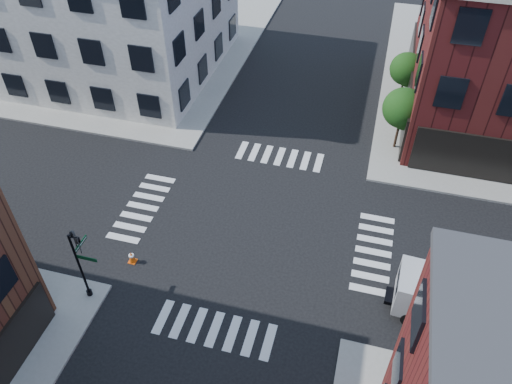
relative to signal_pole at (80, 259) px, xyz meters
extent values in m
plane|color=black|center=(6.72, 6.68, -2.86)|extent=(120.00, 120.00, 0.00)
cube|color=gray|center=(-14.28, 27.68, -2.78)|extent=(30.00, 30.00, 0.15)
cylinder|color=black|center=(14.22, 16.68, -1.97)|extent=(0.18, 0.18, 1.47)
cylinder|color=black|center=(14.22, 16.68, -1.24)|extent=(0.12, 0.12, 1.47)
sphere|color=#10380F|center=(14.22, 16.68, 0.44)|extent=(2.69, 2.69, 2.69)
sphere|color=#10380F|center=(14.47, 16.58, -0.10)|extent=(1.85, 1.85, 1.85)
cylinder|color=black|center=(14.22, 22.68, -2.04)|extent=(0.18, 0.18, 1.33)
cylinder|color=black|center=(14.22, 22.68, -1.38)|extent=(0.12, 0.12, 1.33)
sphere|color=#10380F|center=(14.22, 22.68, 0.14)|extent=(2.43, 2.43, 2.43)
sphere|color=#10380F|center=(14.47, 22.58, -0.35)|extent=(1.67, 1.67, 1.67)
cylinder|color=black|center=(-0.08, -0.12, -0.56)|extent=(0.12, 0.12, 4.60)
cylinder|color=black|center=(-0.08, -0.12, -2.56)|extent=(0.28, 0.28, 0.30)
cube|color=#053819|center=(0.47, -0.12, 0.29)|extent=(1.10, 0.03, 0.22)
cube|color=#053819|center=(-0.08, 0.43, 0.54)|extent=(0.03, 1.10, 0.22)
imported|color=black|center=(0.27, -0.02, 1.04)|extent=(0.22, 0.18, 1.10)
imported|color=black|center=(-0.18, 0.23, 1.04)|extent=(0.18, 0.22, 1.10)
cube|color=white|center=(19.55, 3.25, -0.83)|extent=(5.73, 2.72, 2.99)
cube|color=maroon|center=(19.48, 2.02, -0.83)|extent=(2.12, 0.16, 0.68)
cube|color=maroon|center=(19.61, 4.47, -0.83)|extent=(2.12, 0.16, 0.68)
cube|color=#BCBDBF|center=(15.88, 3.45, -1.36)|extent=(2.06, 2.42, 1.93)
cube|color=black|center=(14.96, 3.50, -1.02)|extent=(0.20, 1.84, 0.87)
cube|color=black|center=(18.39, 3.31, -2.37)|extent=(7.77, 1.39, 0.24)
cylinder|color=black|center=(15.83, 2.43, -2.37)|extent=(0.98, 0.39, 0.97)
cylinder|color=black|center=(15.94, 4.46, -2.37)|extent=(0.98, 0.39, 0.97)
cylinder|color=black|center=(19.30, 2.25, -2.37)|extent=(0.98, 0.39, 0.97)
cylinder|color=black|center=(19.41, 4.27, -2.37)|extent=(0.98, 0.39, 0.97)
cube|color=#ED530A|center=(1.02, 2.53, -2.84)|extent=(0.43, 0.43, 0.04)
cone|color=#ED530A|center=(1.02, 2.53, -2.47)|extent=(0.40, 0.40, 0.77)
cylinder|color=white|center=(1.02, 2.53, -2.36)|extent=(0.30, 0.30, 0.09)
camera|label=1|loc=(12.15, -12.71, 18.44)|focal=35.00mm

